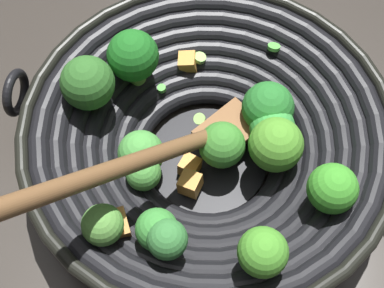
% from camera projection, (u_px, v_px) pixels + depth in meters
% --- Properties ---
extents(ground_plane, '(4.00, 4.00, 0.00)m').
position_uv_depth(ground_plane, '(207.00, 162.00, 0.66)').
color(ground_plane, '#332D28').
extents(wok, '(0.44, 0.41, 0.22)m').
position_uv_depth(wok, '(208.00, 139.00, 0.61)').
color(wok, black).
rests_on(wok, ground).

